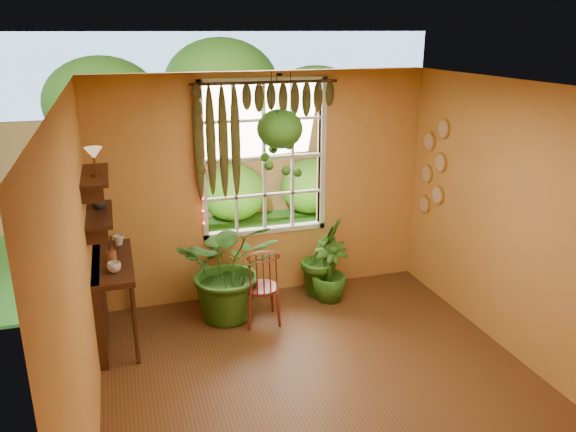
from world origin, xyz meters
name	(u,v)px	position (x,y,z in m)	size (l,w,h in m)	color
floor	(332,395)	(0.00, 0.00, 0.00)	(4.50, 4.50, 0.00)	#533617
ceiling	(341,91)	(0.00, 0.00, 2.70)	(4.50, 4.50, 0.00)	silver
wall_back	(265,188)	(0.00, 2.25, 1.35)	(4.00, 4.00, 0.00)	#CE8C46
wall_left	(80,289)	(-2.00, 0.00, 1.35)	(4.50, 4.50, 0.00)	#CE8C46
wall_right	(536,232)	(2.00, 0.00, 1.35)	(4.50, 4.50, 0.00)	#CE8C46
window	(264,158)	(0.00, 2.28, 1.70)	(1.52, 0.10, 1.86)	silver
valance_vine	(259,110)	(-0.08, 2.16, 2.28)	(1.70, 0.12, 1.10)	#35190E
string_lights	(201,160)	(-0.76, 2.19, 1.75)	(0.03, 0.03, 1.54)	#FF2633
wall_plates	(433,168)	(1.98, 1.79, 1.55)	(0.04, 0.32, 1.10)	beige
counter_ledge	(104,293)	(-1.91, 1.60, 0.55)	(0.40, 1.20, 0.90)	#35190E
shelf_lower	(99,215)	(-1.88, 1.60, 1.40)	(0.25, 0.90, 0.04)	#35190E
shelf_upper	(95,175)	(-1.88, 1.60, 1.80)	(0.25, 0.90, 0.04)	#35190E
backyard	(215,129)	(0.24, 6.87, 1.28)	(14.00, 10.00, 12.00)	#205719
windsor_chair	(262,298)	(-0.26, 1.48, 0.30)	(0.41, 0.44, 1.05)	maroon
potted_plant_left	(230,267)	(-0.56, 1.70, 0.62)	(1.11, 0.96, 1.23)	#1E4E14
potted_plant_mid	(322,256)	(0.64, 1.97, 0.50)	(0.55, 0.44, 1.00)	#1E4E14
potted_plant_right	(330,271)	(0.67, 1.78, 0.38)	(0.43, 0.43, 0.76)	#1E4E14
hanging_basket	(280,135)	(0.10, 1.96, 2.03)	(0.51, 0.51, 1.18)	black
cup_a	(114,267)	(-1.78, 1.29, 0.95)	(0.13, 0.13, 0.10)	silver
cup_b	(119,240)	(-1.72, 2.04, 0.95)	(0.11, 0.11, 0.11)	beige
brush_jar	(111,249)	(-1.80, 1.58, 1.04)	(0.09, 0.09, 0.35)	brown
shelf_vase	(99,202)	(-1.87, 1.74, 1.49)	(0.14, 0.14, 0.15)	#B2AD99
tiffany_lamp	(94,155)	(-1.86, 1.49, 2.02)	(0.17, 0.17, 0.28)	brown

